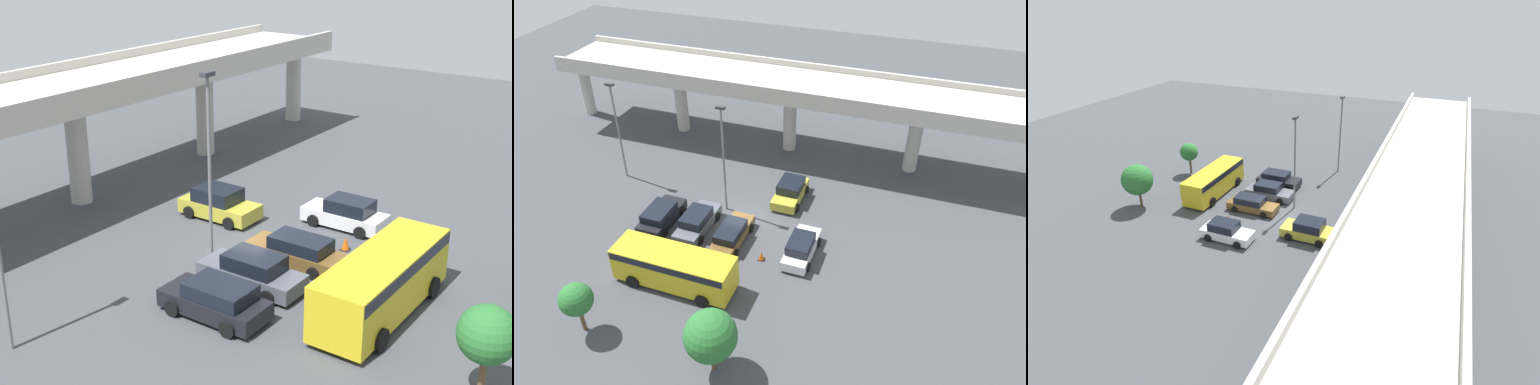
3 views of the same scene
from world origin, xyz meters
TOP-DOWN VIEW (x-y plane):
  - ground_plane at (0.00, 0.00)m, footprint 97.38×97.38m
  - highway_overpass at (0.00, 11.99)m, footprint 46.66×6.81m
  - parked_car_0 at (-5.71, -2.39)m, footprint 2.22×4.57m
  - parked_car_1 at (-2.78, -2.10)m, footprint 2.13×4.84m
  - parked_car_2 at (0.25, -2.53)m, footprint 2.01×4.83m
  - parked_car_3 at (2.68, 4.00)m, footprint 2.24×4.38m
  - parked_car_4 at (5.50, -2.27)m, footprint 2.02×4.46m
  - shuttle_bus at (-1.58, -7.72)m, footprint 8.18×2.76m
  - lamp_post_near_aisle at (-1.75, 1.01)m, footprint 0.70×0.35m
  - lamp_post_mid_lot at (-12.02, 2.47)m, footprint 0.70×0.35m
  - tree_front_left at (-4.97, -13.02)m, footprint 2.01×2.01m
  - tree_front_centre at (3.59, -12.91)m, footprint 2.95×2.95m
  - traffic_cone at (2.98, -3.63)m, footprint 0.44×0.44m

SIDE VIEW (x-z plane):
  - ground_plane at x=0.00m, z-range 0.00..0.00m
  - traffic_cone at x=2.98m, z-range -0.02..0.68m
  - parked_car_2 at x=0.25m, z-range -0.03..1.40m
  - parked_car_1 at x=-2.78m, z-range -0.05..1.53m
  - parked_car_4 at x=5.50m, z-range -0.05..1.56m
  - parked_car_0 at x=-5.71m, z-range -0.02..1.54m
  - parked_car_3 at x=2.68m, z-range -0.05..1.66m
  - shuttle_bus at x=-1.58m, z-range 0.26..2.88m
  - tree_front_left at x=-4.97m, z-range 0.77..4.37m
  - tree_front_centre at x=3.59m, z-range 0.66..4.96m
  - lamp_post_mid_lot at x=-12.02m, z-range 0.70..9.42m
  - lamp_post_near_aisle at x=-1.75m, z-range 0.70..9.76m
  - highway_overpass at x=0.00m, z-range 2.31..9.76m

